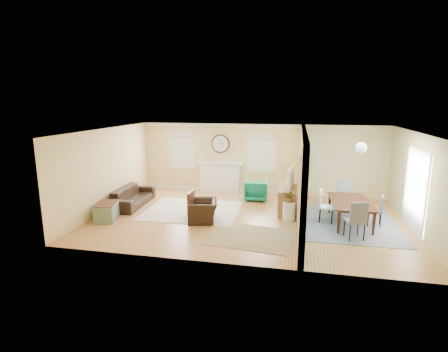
{
  "coord_description": "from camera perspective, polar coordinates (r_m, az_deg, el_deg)",
  "views": [
    {
      "loc": [
        1.33,
        -9.8,
        3.43
      ],
      "look_at": [
        -0.8,
        0.3,
        1.2
      ],
      "focal_mm": 28.0,
      "sensor_mm": 36.0,
      "label": 1
    }
  ],
  "objects": [
    {
      "name": "rug_cream",
      "position": [
        11.22,
        -5.12,
        -5.61
      ],
      "size": [
        2.96,
        2.58,
        0.02
      ],
      "primitive_type": "cube",
      "rotation": [
        0.0,
        0.0,
        0.02
      ],
      "color": "beige",
      "rests_on": "floor"
    },
    {
      "name": "rug_jute",
      "position": [
        9.12,
        4.67,
        -9.9
      ],
      "size": [
        2.27,
        1.95,
        0.01
      ],
      "primitive_type": "cube",
      "rotation": [
        0.0,
        0.0,
        -0.13
      ],
      "color": "#957F59",
      "rests_on": "floor"
    },
    {
      "name": "sofa",
      "position": [
        12.06,
        -14.71,
        -3.23
      ],
      "size": [
        0.91,
        2.13,
        0.61
      ],
      "primitive_type": "imported",
      "rotation": [
        0.0,
        0.0,
        1.61
      ],
      "color": "black",
      "rests_on": "floor"
    },
    {
      "name": "dining_chair_s",
      "position": [
        9.39,
        20.62,
        -6.2
      ],
      "size": [
        0.54,
        0.54,
        1.0
      ],
      "color": "slate",
      "rests_on": "floor"
    },
    {
      "name": "window_right",
      "position": [
        12.94,
        6.14,
        4.25
      ],
      "size": [
        1.05,
        0.13,
        1.42
      ],
      "color": "white",
      "rests_on": "wall_back"
    },
    {
      "name": "trunk",
      "position": [
        10.85,
        -18.57,
        -5.49
      ],
      "size": [
        0.74,
        0.98,
        0.51
      ],
      "color": "gray",
      "rests_on": "floor"
    },
    {
      "name": "tv",
      "position": [
        11.05,
        10.43,
        -0.14
      ],
      "size": [
        0.23,
        1.08,
        0.62
      ],
      "primitive_type": "imported",
      "rotation": [
        0.0,
        0.0,
        1.49
      ],
      "color": "black",
      "rests_on": "credenza"
    },
    {
      "name": "fireplace",
      "position": [
        13.3,
        -0.65,
        -0.12
      ],
      "size": [
        1.7,
        0.3,
        1.17
      ],
      "color": "white",
      "rests_on": "ground"
    },
    {
      "name": "credenza",
      "position": [
        11.22,
        10.38,
        -3.68
      ],
      "size": [
        0.55,
        1.62,
        0.8
      ],
      "color": "brown",
      "rests_on": "floor"
    },
    {
      "name": "french_doors",
      "position": [
        10.54,
        28.82,
        -2.11
      ],
      "size": [
        0.06,
        1.7,
        2.2
      ],
      "color": "white",
      "rests_on": "ground"
    },
    {
      "name": "wall_right",
      "position": [
        10.51,
        29.17,
        -1.06
      ],
      "size": [
        0.02,
        6.0,
        2.6
      ],
      "primitive_type": "cube",
      "color": "#E8C683",
      "rests_on": "ground"
    },
    {
      "name": "window_left",
      "position": [
        13.6,
        -7.0,
        4.61
      ],
      "size": [
        1.05,
        0.13,
        1.42
      ],
      "color": "white",
      "rests_on": "wall_back"
    },
    {
      "name": "garden_stool",
      "position": [
        10.43,
        10.54,
        -5.68
      ],
      "size": [
        0.36,
        0.36,
        0.53
      ],
      "primitive_type": "cylinder",
      "color": "white",
      "rests_on": "floor"
    },
    {
      "name": "dining_chair_e",
      "position": [
        10.6,
        23.43,
        -4.83
      ],
      "size": [
        0.44,
        0.44,
        0.87
      ],
      "color": "slate",
      "rests_on": "floor"
    },
    {
      "name": "wall_back",
      "position": [
        13.04,
        5.91,
        2.72
      ],
      "size": [
        9.0,
        0.02,
        2.6
      ],
      "primitive_type": "cube",
      "color": "#E8C683",
      "rests_on": "ground"
    },
    {
      "name": "pendant",
      "position": [
        10.01,
        21.47,
        4.3
      ],
      "size": [
        0.3,
        0.3,
        0.55
      ],
      "color": "gold",
      "rests_on": "ceiling"
    },
    {
      "name": "partition",
      "position": [
        10.29,
        12.67,
        0.27
      ],
      "size": [
        0.17,
        6.0,
        2.6
      ],
      "color": "#E8C683",
      "rests_on": "ground"
    },
    {
      "name": "ceiling",
      "position": [
        9.92,
        4.2,
        7.36
      ],
      "size": [
        9.0,
        6.0,
        0.02
      ],
      "primitive_type": "cube",
      "color": "white",
      "rests_on": "wall_back"
    },
    {
      "name": "dining_chair_w",
      "position": [
        10.42,
        16.43,
        -4.32
      ],
      "size": [
        0.47,
        0.47,
        0.95
      ],
      "color": "white",
      "rests_on": "floor"
    },
    {
      "name": "rug_grey",
      "position": [
        10.67,
        19.91,
        -7.27
      ],
      "size": [
        2.58,
        3.22,
        0.01
      ],
      "primitive_type": "cube",
      "color": "slate",
      "rests_on": "floor"
    },
    {
      "name": "dining_table",
      "position": [
        10.57,
        20.03,
        -5.59
      ],
      "size": [
        1.16,
        1.96,
        0.67
      ],
      "primitive_type": "imported",
      "rotation": [
        0.0,
        0.0,
        1.63
      ],
      "color": "#422013",
      "rests_on": "floor"
    },
    {
      "name": "floor",
      "position": [
        10.47,
        3.98,
        -6.97
      ],
      "size": [
        9.0,
        9.0,
        0.0
      ],
      "primitive_type": "plane",
      "color": "#9E6625",
      "rests_on": "ground"
    },
    {
      "name": "wall_left",
      "position": [
        11.6,
        -18.51,
        0.97
      ],
      "size": [
        0.02,
        6.0,
        2.6
      ],
      "primitive_type": "cube",
      "color": "#E8C683",
      "rests_on": "ground"
    },
    {
      "name": "eames_chair",
      "position": [
        10.18,
        -3.49,
        -5.68
      ],
      "size": [
        1.04,
        1.12,
        0.62
      ],
      "primitive_type": "imported",
      "rotation": [
        0.0,
        0.0,
        -1.33
      ],
      "color": "black",
      "rests_on": "floor"
    },
    {
      "name": "dining_chair_n",
      "position": [
        11.46,
        19.14,
        -2.86
      ],
      "size": [
        0.5,
        0.5,
        1.0
      ],
      "color": "slate",
      "rests_on": "floor"
    },
    {
      "name": "potted_plant",
      "position": [
        10.3,
        10.64,
        -3.27
      ],
      "size": [
        0.45,
        0.44,
        0.38
      ],
      "primitive_type": "imported",
      "rotation": [
        0.0,
        0.0,
        5.62
      ],
      "color": "#337F33",
      "rests_on": "garden_stool"
    },
    {
      "name": "wall_front",
      "position": [
        7.25,
        0.79,
        -4.89
      ],
      "size": [
        9.0,
        0.02,
        2.6
      ],
      "primitive_type": "cube",
      "color": "#E8C683",
      "rests_on": "ground"
    },
    {
      "name": "wall_clock",
      "position": [
        13.17,
        -0.58,
        5.3
      ],
      "size": [
        0.7,
        0.07,
        0.7
      ],
      "color": "#422013",
      "rests_on": "wall_back"
    },
    {
      "name": "green_chair",
      "position": [
        12.32,
        5.25,
        -2.29
      ],
      "size": [
        0.8,
        0.82,
        0.72
      ],
      "primitive_type": "imported",
      "rotation": [
        0.0,
        0.0,
        3.18
      ],
      "color": "#136345",
      "rests_on": "floor"
    }
  ]
}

